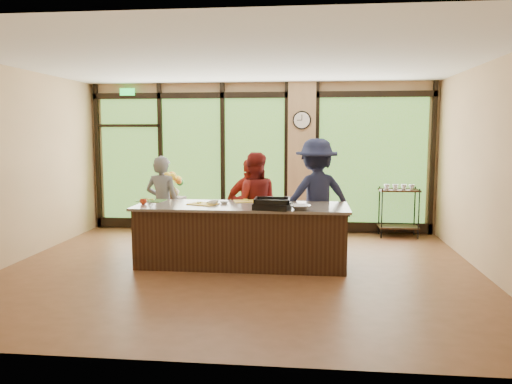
% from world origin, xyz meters
% --- Properties ---
extents(floor, '(7.00, 7.00, 0.00)m').
position_xyz_m(floor, '(0.00, 0.00, 0.00)').
color(floor, brown).
rests_on(floor, ground).
extents(ceiling, '(7.00, 7.00, 0.00)m').
position_xyz_m(ceiling, '(0.00, 0.00, 3.00)').
color(ceiling, silver).
rests_on(ceiling, back_wall).
extents(back_wall, '(7.00, 0.00, 7.00)m').
position_xyz_m(back_wall, '(0.00, 3.00, 1.50)').
color(back_wall, tan).
rests_on(back_wall, floor).
extents(left_wall, '(0.00, 6.00, 6.00)m').
position_xyz_m(left_wall, '(-3.50, 0.00, 1.50)').
color(left_wall, tan).
rests_on(left_wall, floor).
extents(right_wall, '(0.00, 6.00, 6.00)m').
position_xyz_m(right_wall, '(3.50, 0.00, 1.50)').
color(right_wall, tan).
rests_on(right_wall, floor).
extents(window_wall, '(6.90, 0.12, 3.00)m').
position_xyz_m(window_wall, '(0.16, 2.95, 1.39)').
color(window_wall, tan).
rests_on(window_wall, floor).
extents(island_base, '(3.10, 1.00, 0.88)m').
position_xyz_m(island_base, '(0.00, 0.30, 0.44)').
color(island_base, black).
rests_on(island_base, floor).
extents(countertop, '(3.20, 1.10, 0.04)m').
position_xyz_m(countertop, '(0.00, 0.30, 0.90)').
color(countertop, gray).
rests_on(countertop, island_base).
extents(wall_clock, '(0.36, 0.04, 0.36)m').
position_xyz_m(wall_clock, '(0.85, 2.87, 2.25)').
color(wall_clock, black).
rests_on(wall_clock, window_wall).
extents(cook_left, '(0.65, 0.48, 1.62)m').
position_xyz_m(cook_left, '(-1.44, 1.01, 0.81)').
color(cook_left, slate).
rests_on(cook_left, floor).
extents(cook_midleft, '(0.88, 0.71, 1.69)m').
position_xyz_m(cook_midleft, '(0.10, 1.10, 0.84)').
color(cook_midleft, maroon).
rests_on(cook_midleft, floor).
extents(cook_midright, '(1.00, 0.65, 1.57)m').
position_xyz_m(cook_midright, '(0.04, 1.15, 0.79)').
color(cook_midright, '#A42819').
rests_on(cook_midright, floor).
extents(cook_right, '(1.40, 1.08, 1.91)m').
position_xyz_m(cook_right, '(1.13, 1.05, 0.96)').
color(cook_right, '#1A1E3A').
rests_on(cook_right, floor).
extents(roasting_pan, '(0.55, 0.46, 0.09)m').
position_xyz_m(roasting_pan, '(0.49, -0.06, 0.96)').
color(roasting_pan, black).
rests_on(roasting_pan, countertop).
extents(mixing_bowl, '(0.35, 0.35, 0.07)m').
position_xyz_m(mixing_bowl, '(0.89, -0.08, 0.96)').
color(mixing_bowl, silver).
rests_on(mixing_bowl, countertop).
extents(cutting_board_left, '(0.45, 0.36, 0.01)m').
position_xyz_m(cutting_board_left, '(-1.50, 0.60, 0.93)').
color(cutting_board_left, '#478530').
rests_on(cutting_board_left, countertop).
extents(cutting_board_center, '(0.50, 0.44, 0.01)m').
position_xyz_m(cutting_board_center, '(-0.60, 0.31, 0.93)').
color(cutting_board_center, gold).
rests_on(cutting_board_center, countertop).
extents(cutting_board_right, '(0.49, 0.41, 0.01)m').
position_xyz_m(cutting_board_right, '(0.04, 0.70, 0.93)').
color(cutting_board_right, gold).
rests_on(cutting_board_right, countertop).
extents(prep_bowl_near, '(0.18, 0.18, 0.04)m').
position_xyz_m(prep_bowl_near, '(-0.44, 0.42, 0.94)').
color(prep_bowl_near, silver).
rests_on(prep_bowl_near, countertop).
extents(prep_bowl_mid, '(0.16, 0.16, 0.05)m').
position_xyz_m(prep_bowl_mid, '(-0.45, 0.28, 0.94)').
color(prep_bowl_mid, silver).
rests_on(prep_bowl_mid, countertop).
extents(prep_bowl_far, '(0.16, 0.16, 0.03)m').
position_xyz_m(prep_bowl_far, '(-0.29, 0.41, 0.94)').
color(prep_bowl_far, silver).
rests_on(prep_bowl_far, countertop).
extents(red_ramekin, '(0.11, 0.11, 0.08)m').
position_xyz_m(red_ramekin, '(-1.50, 0.21, 0.96)').
color(red_ramekin, red).
rests_on(red_ramekin, countertop).
extents(flower_stand, '(0.45, 0.45, 0.80)m').
position_xyz_m(flower_stand, '(-1.54, 1.99, 0.40)').
color(flower_stand, black).
rests_on(flower_stand, floor).
extents(flower_vase, '(0.28, 0.28, 0.25)m').
position_xyz_m(flower_vase, '(-1.54, 1.99, 0.93)').
color(flower_vase, olive).
rests_on(flower_vase, flower_stand).
extents(bar_cart, '(0.76, 0.45, 1.02)m').
position_xyz_m(bar_cart, '(2.73, 2.67, 0.61)').
color(bar_cart, black).
rests_on(bar_cart, floor).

